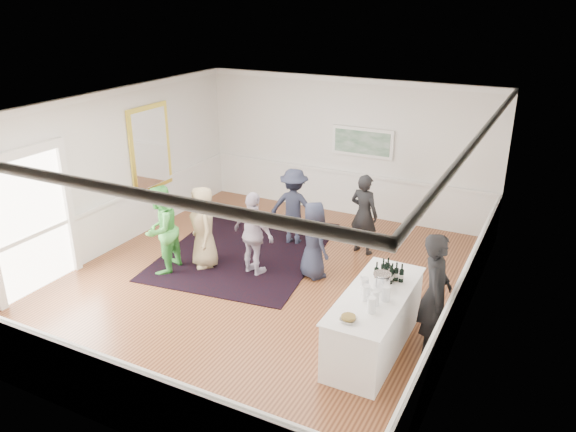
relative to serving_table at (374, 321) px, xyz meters
The scene contains 23 objects.
floor 2.68m from the serving_table, 158.33° to the left, with size 8.00×8.00×0.00m, color brown.
ceiling 3.80m from the serving_table, 158.33° to the left, with size 7.00×8.00×0.02m, color white.
wall_left 6.13m from the serving_table, behind, with size 0.02×8.00×3.20m, color white.
wall_right 1.83m from the serving_table, 42.78° to the left, with size 0.02×8.00×3.20m, color white.
wall_back 5.66m from the serving_table, 116.22° to the left, with size 7.00×0.02×3.20m, color white.
wall_front 4.06m from the serving_table, 128.97° to the right, with size 7.00×0.02×3.20m, color white.
wainscoting 2.64m from the serving_table, 158.33° to the left, with size 7.00×8.00×1.00m, color white, non-canonical shape.
mirror 6.46m from the serving_table, 158.93° to the left, with size 0.05×1.25×1.85m.
doorway 6.04m from the serving_table, behind, with size 0.10×1.78×2.56m.
landscape_painting 5.49m from the serving_table, 112.61° to the left, with size 1.44×0.06×0.66m.
area_rug 4.02m from the serving_table, 149.20° to the left, with size 2.96×3.88×0.02m, color black.
serving_table is the anchor object (origin of this frame).
bartender 0.96m from the serving_table, 26.44° to the left, with size 0.67×0.44×1.85m, color black.
guest_tan 3.97m from the serving_table, 163.43° to the left, with size 0.78×0.51×1.59m, color tan.
guest_green 4.41m from the serving_table, behind, with size 0.82×0.64×1.69m, color green.
guest_lilac 3.07m from the serving_table, 155.33° to the left, with size 0.94×0.39×1.60m, color #B9ADC1.
guest_dark_a 3.99m from the serving_table, 133.70° to the left, with size 1.04×0.60×1.61m, color #202436.
guest_dark_b 3.35m from the serving_table, 112.83° to the left, with size 0.60×0.39×1.65m, color black.
guest_navy 2.43m from the serving_table, 136.22° to the left, with size 0.71×0.46×1.46m, color #202436.
wine_bottles 0.78m from the serving_table, 86.98° to the left, with size 0.42×0.30×0.31m.
juice_pitchers 0.62m from the serving_table, 85.39° to the right, with size 0.46×0.60×0.24m.
ice_bucket 0.60m from the serving_table, 85.57° to the left, with size 0.26×0.26×0.24m, color silver.
nut_bowl 0.99m from the serving_table, 96.33° to the right, with size 0.24×0.24×0.08m.
Camera 1 is at (4.52, -7.80, 4.93)m, focal length 35.00 mm.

